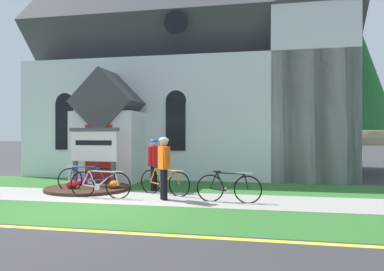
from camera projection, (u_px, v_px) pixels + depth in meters
The scene contains 16 objects.
ground at pixel (140, 186), 12.62m from camera, with size 140.00×140.00×0.00m, color #333335.
sidewalk_slab at pixel (143, 198), 10.17m from camera, with size 32.00×2.12×0.01m, color #99968E.
grass_verge at pixel (110, 215), 8.00m from camera, with size 32.00×2.31×0.01m, color #2D6628.
church_lawn at pixel (166, 186), 12.59m from camera, with size 24.00×2.80×0.01m, color #2D6628.
curb_paint_stripe at pixel (81, 230), 6.72m from camera, with size 28.00×0.16×0.01m, color yellow.
church_building at pixel (205, 75), 17.53m from camera, with size 13.79×10.00×13.11m.
church_sign at pixel (94, 148), 12.03m from camera, with size 1.77×0.23×1.99m.
flower_bed at pixel (88, 188), 11.60m from camera, with size 2.64×2.64×0.34m.
bicycle_green at pixel (87, 179), 11.43m from camera, with size 1.69×0.63×0.82m.
bicycle_yellow at pixel (164, 182), 10.66m from camera, with size 1.66×0.65×0.85m.
bicycle_silver at pixel (228, 188), 9.53m from camera, with size 1.71×0.10×0.84m.
bicycle_orange at pixel (100, 184), 10.17m from camera, with size 1.81×0.08×0.83m.
cyclist_in_red_jersey at pixel (164, 163), 9.84m from camera, with size 0.43×0.65×1.69m.
cyclist_in_orange_jersey at pixel (154, 161), 11.43m from camera, with size 0.28×0.64×1.63m.
roadside_conifer at pixel (356, 74), 16.83m from camera, with size 3.35×3.35×7.13m.
distant_hill at pixel (249, 142), 85.75m from camera, with size 94.52×55.41×18.60m, color #847A5B.
Camera 1 is at (4.20, -8.03, 1.78)m, focal length 34.26 mm.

